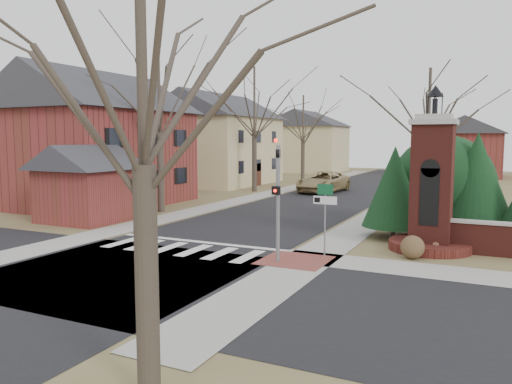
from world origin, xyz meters
The scene contains 28 objects.
ground centered at (0.00, 0.00, 0.00)m, with size 120.00×120.00×0.00m, color brown.
main_street centered at (0.00, 22.00, 0.01)m, with size 8.00×70.00×0.01m, color black.
cross_street centered at (0.00, -3.00, 0.01)m, with size 120.00×8.00×0.01m, color black.
crosswalk_zone centered at (0.00, 0.80, 0.01)m, with size 8.00×2.20×0.02m, color silver.
stop_bar centered at (0.00, 2.30, 0.01)m, with size 8.00×0.35×0.02m, color silver.
sidewalk_right_main centered at (5.20, 22.00, 0.01)m, with size 2.00×60.00×0.02m, color gray.
sidewalk_left centered at (-5.20, 22.00, 0.01)m, with size 2.00×60.00×0.02m, color gray.
curb_apron centered at (4.80, 1.00, 0.01)m, with size 2.40×2.40×0.02m, color brown.
traffic_signal_pole centered at (4.30, 0.57, 2.59)m, with size 0.28×0.41×4.50m.
sign_post centered at (5.59, 1.99, 1.95)m, with size 0.90×0.07×2.75m.
brick_gate_monument centered at (9.00, 4.99, 2.17)m, with size 3.20×3.20×6.47m.
house_brick_left centered at (-13.01, 9.99, 4.66)m, with size 9.80×11.80×9.42m.
house_stucco_left centered at (-13.50, 27.00, 4.59)m, with size 9.80×12.80×9.28m.
garage_left centered at (-8.52, 4.49, 2.24)m, with size 4.80×4.80×4.29m.
house_distant_left centered at (-12.01, 48.00, 4.25)m, with size 10.80×8.80×8.53m.
house_distant_right centered at (7.99, 47.99, 3.65)m, with size 8.80×8.80×7.30m.
evergreen_near centered at (7.20, 7.00, 2.30)m, with size 2.80×2.80×4.10m.
evergreen_mid centered at (10.50, 8.20, 2.60)m, with size 3.40×3.40×4.70m.
evergreen_mass centered at (9.00, 9.50, 2.40)m, with size 4.80×4.80×4.80m, color black.
bare_tree_0 centered at (-7.00, 9.00, 7.70)m, with size 8.05×8.05×11.15m.
bare_tree_1 centered at (-7.00, 22.00, 8.03)m, with size 8.40×8.40×11.64m.
bare_tree_2 centered at (-7.50, 35.00, 7.03)m, with size 7.35×7.35×10.19m.
bare_tree_3 centered at (7.50, 16.00, 6.69)m, with size 7.00×7.00×9.70m.
bare_tree_4 centered at (6.00, -9.00, 6.35)m, with size 6.65×6.65×9.21m.
pickup_truck centered at (-1.60, 23.96, 0.86)m, with size 2.84×6.16×1.71m, color #9A8554.
distant_car centered at (1.88, 45.57, 0.68)m, with size 1.44×4.13×1.36m, color #383A40.
dry_shrub_left centered at (8.60, 3.17, 0.44)m, with size 0.87×0.87×0.87m, color brown.
dry_shrub_right centered at (9.30, 4.60, 0.37)m, with size 0.74×0.74×0.74m, color brown.
Camera 1 is at (11.21, -15.58, 4.41)m, focal length 35.00 mm.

